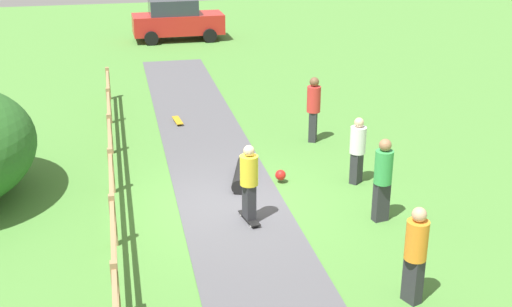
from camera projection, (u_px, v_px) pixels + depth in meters
ground_plane at (232, 205)px, 15.05m from camera, size 60.00×60.00×0.00m
asphalt_path at (232, 205)px, 15.05m from camera, size 2.40×28.00×0.02m
wooden_fence at (112, 188)px, 14.30m from camera, size 0.12×18.12×1.10m
skater_riding at (249, 180)px, 13.95m from camera, size 0.45×0.82×1.72m
skater_fallen at (245, 174)px, 16.20m from camera, size 1.43×1.66×0.36m
skateboard_loose at (178, 120)px, 20.34m from camera, size 0.28×0.82×0.08m
bystander_green at (383, 176)px, 14.00m from camera, size 0.44×0.44×1.85m
bystander_red at (314, 106)px, 18.55m from camera, size 0.50×0.50×1.85m
bystander_orange at (416, 251)px, 11.18m from camera, size 0.49×0.49×1.79m
bystander_white at (358, 148)px, 15.90m from camera, size 0.54×0.54×1.65m
parked_car_red at (177, 20)px, 31.34m from camera, size 4.23×2.06×1.92m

